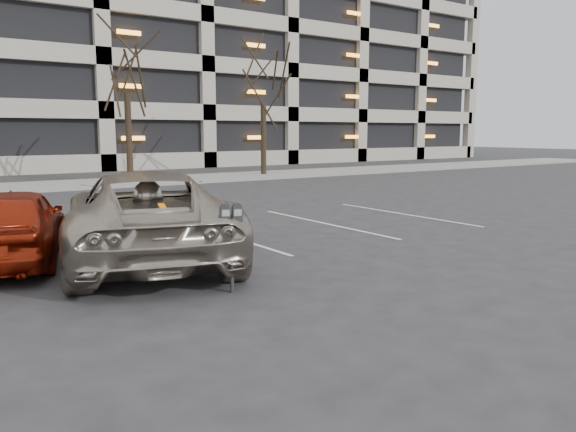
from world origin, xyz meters
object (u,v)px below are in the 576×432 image
Objects in this scene: tree_c at (125,35)px; parking_meter at (231,226)px; suv_silver at (146,215)px; tree_d at (263,58)px; car_red at (11,225)px.

tree_c is 7.08× the size of parking_meter.
parking_meter is at bearing 109.94° from suv_silver.
tree_d is at bearing 75.03° from parking_meter.
tree_c reaches higher than tree_d.
suv_silver is (-0.20, 2.76, -0.16)m from parking_meter.
suv_silver is at bearing 171.77° from car_red.
car_red is (-2.25, 3.73, -0.28)m from parking_meter.
suv_silver is at bearing -107.92° from tree_c.
car_red is at bearing -134.77° from tree_d.
tree_d is 20.41m from car_red.
suv_silver reaches higher than car_red.
tree_c is 1.08× the size of tree_d.
tree_d is 19.77m from suv_silver.
tree_c is at bearing 180.00° from tree_d.
tree_c is at bearing -99.03° from car_red.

